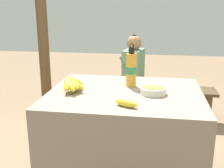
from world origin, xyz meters
The scene contains 9 objects.
market_counter centered at (0.00, 0.00, 0.38)m, with size 1.11×0.91×0.77m.
banana_bunch_ripe centered at (-0.38, -0.05, 0.83)m, with size 0.17×0.25×0.12m.
serving_bowl centered at (0.20, -0.02, 0.80)m, with size 0.18×0.18×0.05m.
water_bottle centered at (0.03, 0.15, 0.90)m, with size 0.08×0.08×0.33m.
loose_banana_front centered at (0.04, -0.31, 0.79)m, with size 0.16×0.10×0.05m.
wooden_bench centered at (0.02, 1.38, 0.34)m, with size 1.86×0.32×0.39m.
seated_vendor centered at (-0.09, 1.36, 0.59)m, with size 0.44×0.42×1.04m.
banana_bunch_green centered at (0.56, 1.38, 0.46)m, with size 0.16×0.25×0.12m.
support_post_near centered at (-1.28, 1.65, 1.16)m, with size 0.14×0.14×2.32m.
Camera 1 is at (0.20, -1.94, 1.38)m, focal length 45.00 mm.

